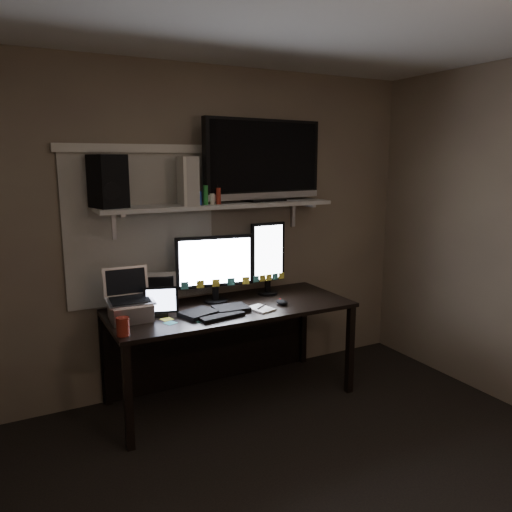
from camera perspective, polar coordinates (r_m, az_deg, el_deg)
floor at (r=2.96m, az=10.28°, el=-26.75°), size 3.60×3.60×0.00m
back_wall at (r=3.95m, az=-5.24°, el=2.90°), size 3.60×0.00×3.60m
window_blinds at (r=3.76m, az=-12.96°, el=3.02°), size 1.10×0.02×1.10m
desk at (r=3.89m, az=-3.63°, el=-7.79°), size 1.80×0.75×0.73m
wall_shelf at (r=3.77m, az=-4.28°, el=5.81°), size 1.80×0.35×0.03m
monitor_landscape at (r=3.78m, az=-4.71°, el=-1.42°), size 0.60×0.14×0.53m
monitor_portrait at (r=3.99m, az=1.35°, el=-0.24°), size 0.30×0.06×0.59m
keyboard at (r=3.57m, az=-4.71°, el=-6.28°), size 0.52×0.27×0.03m
mouse at (r=3.76m, az=2.99°, el=-5.29°), size 0.08×0.11×0.04m
notepad at (r=3.65m, az=0.53°, el=-6.04°), size 0.18×0.22×0.01m
tablet at (r=3.53m, az=-10.87°, el=-5.15°), size 0.26×0.17×0.21m
file_sorter at (r=3.75m, az=-10.86°, el=-3.87°), size 0.21×0.15×0.25m
laptop at (r=3.46m, az=-14.21°, el=-4.46°), size 0.31×0.25×0.34m
cup at (r=3.22m, az=-14.97°, el=-7.79°), size 0.08×0.08×0.12m
sticky_notes at (r=3.47m, az=-7.90°, el=-7.11°), size 0.33×0.26×0.00m
tv at (r=3.93m, az=0.88°, el=10.85°), size 1.06×0.31×0.63m
game_console at (r=3.65m, az=-7.98°, el=8.50°), size 0.13×0.30×0.34m
speaker at (r=3.54m, az=-16.59°, el=8.19°), size 0.25×0.28×0.36m
bottles at (r=3.63m, az=-5.78°, el=6.94°), size 0.23×0.09×0.14m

